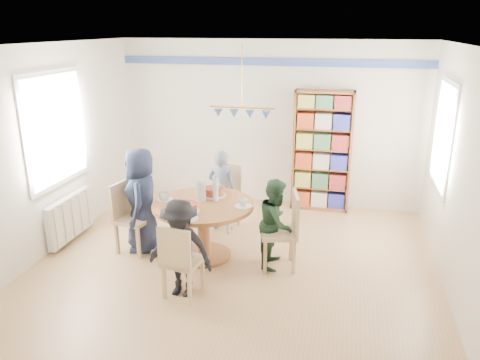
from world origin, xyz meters
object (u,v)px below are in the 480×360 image
(dining_table, at_px, (204,217))
(person_far, at_px, (222,190))
(radiator, at_px, (70,217))
(person_right, at_px, (276,223))
(chair_right, at_px, (286,227))
(bookshelf, at_px, (322,152))
(person_left, at_px, (142,200))
(chair_near, at_px, (179,259))
(chair_left, at_px, (129,214))
(person_near, at_px, (180,249))
(chair_far, at_px, (225,193))

(dining_table, distance_m, person_far, 0.91)
(radiator, height_order, dining_table, dining_table)
(person_right, relative_size, person_far, 0.94)
(chair_right, distance_m, bookshelf, 2.17)
(person_right, relative_size, bookshelf, 0.58)
(radiator, relative_size, bookshelf, 0.51)
(person_left, xyz_separation_m, person_far, (0.87, 0.86, -0.10))
(person_left, distance_m, bookshelf, 3.02)
(chair_near, bearing_deg, person_left, 130.88)
(radiator, bearing_deg, person_right, -0.69)
(chair_left, relative_size, bookshelf, 0.49)
(chair_near, xyz_separation_m, person_right, (0.90, 1.01, 0.08))
(dining_table, relative_size, bookshelf, 0.67)
(radiator, xyz_separation_m, person_right, (2.91, -0.03, 0.22))
(dining_table, bearing_deg, person_far, 90.30)
(chair_near, xyz_separation_m, person_near, (-0.01, 0.08, 0.08))
(chair_left, height_order, chair_right, chair_right)
(radiator, distance_m, person_left, 1.15)
(dining_table, bearing_deg, chair_right, -1.83)
(chair_near, height_order, person_right, person_right)
(chair_right, relative_size, person_near, 0.86)
(chair_right, distance_m, person_near, 1.37)
(chair_near, bearing_deg, bookshelf, 67.14)
(radiator, bearing_deg, bookshelf, 31.64)
(chair_left, relative_size, person_near, 0.83)
(chair_far, relative_size, chair_near, 1.08)
(chair_left, relative_size, chair_far, 0.99)
(dining_table, relative_size, person_near, 1.14)
(dining_table, height_order, chair_right, chair_right)
(chair_left, height_order, person_left, person_left)
(chair_near, height_order, person_far, person_far)
(dining_table, height_order, person_far, person_far)
(person_near, bearing_deg, person_right, 48.94)
(chair_right, bearing_deg, chair_far, 134.74)
(person_right, bearing_deg, chair_far, 43.49)
(radiator, height_order, chair_left, chair_left)
(radiator, distance_m, bookshelf, 3.94)
(radiator, bearing_deg, dining_table, -1.16)
(dining_table, bearing_deg, radiator, 178.84)
(chair_right, relative_size, bookshelf, 0.50)
(person_left, xyz_separation_m, person_near, (0.90, -0.98, -0.14))
(chair_far, relative_size, person_far, 0.79)
(chair_far, height_order, person_near, person_near)
(person_far, bearing_deg, chair_near, 101.03)
(chair_right, xyz_separation_m, person_far, (-1.07, 0.94, 0.07))
(dining_table, xyz_separation_m, chair_left, (-1.03, -0.03, -0.04))
(person_far, bearing_deg, dining_table, 99.93)
(person_far, bearing_deg, chair_far, -90.18)
(radiator, height_order, person_near, person_near)
(chair_near, relative_size, bookshelf, 0.45)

